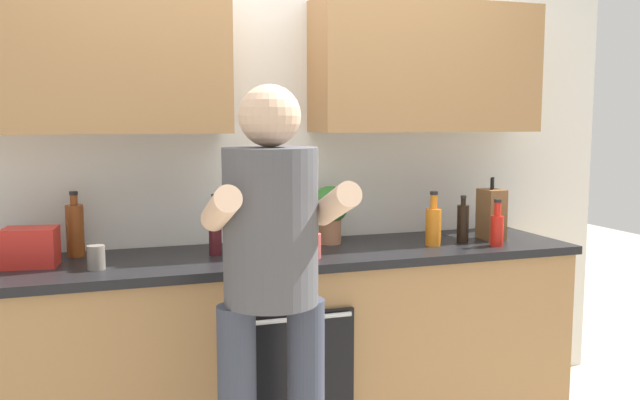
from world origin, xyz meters
name	(u,v)px	position (x,y,z in m)	size (l,w,h in m)	color
back_wall_unit	(267,122)	(0.00, 0.27, 1.50)	(4.00, 0.38, 2.50)	silver
counter	(284,346)	(0.00, 0.00, 0.45)	(2.84, 0.67, 0.90)	#A37547
person_standing	(271,273)	(-0.23, -0.67, 0.97)	(0.49, 0.45, 1.63)	#383D4C
bottle_juice	(433,225)	(0.74, -0.07, 1.00)	(0.08, 0.08, 0.27)	orange
bottle_soy	(463,223)	(0.91, -0.05, 1.00)	(0.06, 0.06, 0.24)	black
bottle_vinegar	(75,229)	(-0.91, 0.21, 1.02)	(0.08, 0.08, 0.29)	brown
bottle_wine	(215,229)	(-0.31, 0.03, 1.02)	(0.06, 0.06, 0.28)	#471419
bottle_hotsauce	(497,228)	(1.03, -0.17, 0.99)	(0.06, 0.06, 0.23)	red
cup_ceramic	(311,246)	(0.08, -0.17, 0.95)	(0.09, 0.09, 0.11)	#BF4C47
cup_stoneware	(96,257)	(-0.83, -0.11, 0.95)	(0.07, 0.07, 0.10)	slate
knife_block	(491,214)	(1.10, -0.01, 1.03)	(0.10, 0.14, 0.32)	brown
potted_herb	(330,210)	(0.28, 0.14, 1.07)	(0.19, 0.19, 0.29)	#9E6647
grocery_bag_crisps	(31,247)	(-1.08, 0.04, 0.98)	(0.21, 0.15, 0.16)	red
grocery_bag_produce	(270,234)	(-0.04, 0.08, 0.97)	(0.19, 0.21, 0.15)	silver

